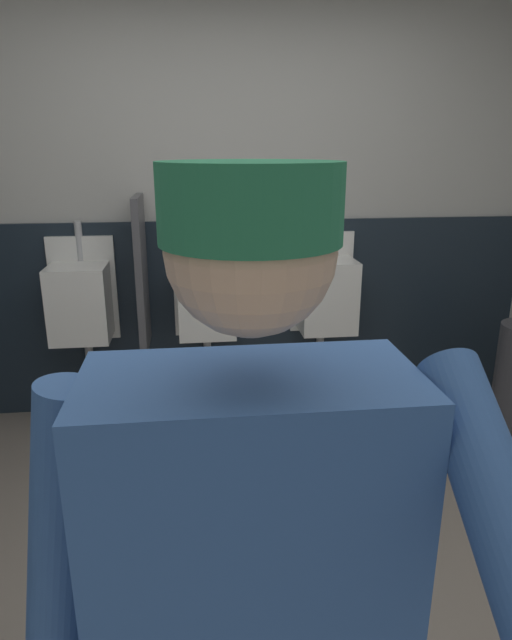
{
  "coord_description": "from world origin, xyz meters",
  "views": [
    {
      "loc": [
        -0.23,
        -1.66,
        1.66
      ],
      "look_at": [
        -0.08,
        -0.37,
        1.25
      ],
      "focal_mm": 30.77,
      "sensor_mm": 36.0,
      "label": 1
    }
  ],
  "objects_px": {
    "urinal_left": "(81,301)",
    "person": "(252,602)",
    "urinal_middle": "(206,297)",
    "urinal_right": "(325,294)"
  },
  "relations": [
    {
      "from": "urinal_middle",
      "to": "urinal_right",
      "type": "bearing_deg",
      "value": 0.0
    },
    {
      "from": "urinal_left",
      "to": "urinal_right",
      "type": "xyz_separation_m",
      "value": [
        1.5,
        0.0,
        0.0
      ]
    },
    {
      "from": "urinal_middle",
      "to": "person",
      "type": "bearing_deg",
      "value": -90.16
    },
    {
      "from": "urinal_left",
      "to": "person",
      "type": "xyz_separation_m",
      "value": [
        0.74,
        -2.59,
        0.2
      ]
    },
    {
      "from": "urinal_right",
      "to": "person",
      "type": "height_order",
      "value": "person"
    },
    {
      "from": "urinal_left",
      "to": "person",
      "type": "height_order",
      "value": "person"
    },
    {
      "from": "urinal_left",
      "to": "urinal_middle",
      "type": "distance_m",
      "value": 0.75
    },
    {
      "from": "urinal_left",
      "to": "urinal_right",
      "type": "relative_size",
      "value": 1.0
    },
    {
      "from": "urinal_left",
      "to": "person",
      "type": "distance_m",
      "value": 2.7
    },
    {
      "from": "urinal_right",
      "to": "person",
      "type": "bearing_deg",
      "value": -106.32
    }
  ]
}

